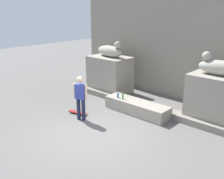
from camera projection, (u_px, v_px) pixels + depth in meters
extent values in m
plane|color=#605E5B|center=(94.00, 133.00, 8.51)|extent=(40.00, 40.00, 0.00)
cube|color=gray|center=(180.00, 24.00, 11.24)|extent=(10.81, 0.60, 6.57)
cube|color=gray|center=(110.00, 74.00, 12.44)|extent=(1.96, 1.34, 1.75)
cube|color=gray|center=(217.00, 99.00, 9.08)|extent=(1.96, 1.34, 1.75)
ellipsoid|color=#A29F90|center=(110.00, 51.00, 12.09)|extent=(1.65, 0.73, 0.52)
sphere|color=#A29F90|center=(118.00, 45.00, 11.59)|extent=(0.32, 0.32, 0.32)
ellipsoid|color=#A29F90|center=(222.00, 68.00, 8.74)|extent=(1.64, 0.67, 0.52)
sphere|color=#A29F90|center=(207.00, 56.00, 8.95)|extent=(0.32, 0.32, 0.32)
cube|color=gray|center=(137.00, 107.00, 10.07)|extent=(2.71, 0.77, 0.48)
cylinder|color=#1E233F|center=(79.00, 109.00, 9.45)|extent=(0.14, 0.14, 0.82)
cylinder|color=#1E233F|center=(83.00, 110.00, 9.38)|extent=(0.14, 0.14, 0.82)
cube|color=#333F99|center=(80.00, 92.00, 9.21)|extent=(0.41, 0.32, 0.56)
sphere|color=beige|center=(80.00, 79.00, 9.07)|extent=(0.23, 0.23, 0.23)
cylinder|color=beige|center=(75.00, 91.00, 9.29)|extent=(0.09, 0.09, 0.58)
cylinder|color=beige|center=(86.00, 93.00, 9.13)|extent=(0.09, 0.09, 0.58)
cube|color=maroon|center=(78.00, 112.00, 10.02)|extent=(0.82, 0.37, 0.02)
cylinder|color=white|center=(85.00, 114.00, 9.95)|extent=(0.06, 0.04, 0.06)
cylinder|color=white|center=(83.00, 115.00, 9.83)|extent=(0.06, 0.04, 0.06)
cylinder|color=white|center=(73.00, 111.00, 10.23)|extent=(0.06, 0.04, 0.06)
cylinder|color=white|center=(71.00, 112.00, 10.11)|extent=(0.06, 0.04, 0.06)
cylinder|color=#194C99|center=(118.00, 96.00, 10.37)|extent=(0.07, 0.07, 0.19)
cylinder|color=#194C99|center=(118.00, 93.00, 10.34)|extent=(0.03, 0.03, 0.06)
cylinder|color=yellow|center=(118.00, 92.00, 10.32)|extent=(0.04, 0.04, 0.01)
cylinder|color=#1E722D|center=(123.00, 96.00, 10.22)|extent=(0.06, 0.06, 0.25)
cylinder|color=#1E722D|center=(123.00, 93.00, 10.18)|extent=(0.03, 0.03, 0.06)
cylinder|color=yellow|center=(123.00, 92.00, 10.17)|extent=(0.03, 0.03, 0.01)
cube|color=gray|center=(145.00, 106.00, 10.51)|extent=(7.19, 0.50, 0.23)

